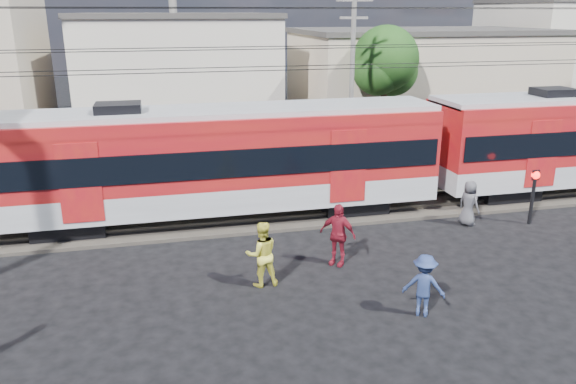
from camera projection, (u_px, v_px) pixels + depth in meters
name	position (u px, v px, depth m)	size (l,w,h in m)	color
ground	(318.00, 328.00, 13.73)	(120.00, 120.00, 0.00)	black
track_bed	(259.00, 216.00, 21.12)	(70.00, 3.40, 0.12)	#2D2823
rail_near	(263.00, 220.00, 20.39)	(70.00, 0.12, 0.12)	#59544C
rail_far	(256.00, 206.00, 21.78)	(70.00, 0.12, 0.12)	#59544C
commuter_train	(222.00, 157.00, 20.11)	(50.30, 3.08, 4.17)	black
building_midwest	(177.00, 70.00, 37.18)	(12.24, 12.24, 7.30)	beige
building_mideast	(419.00, 77.00, 38.04)	(16.32, 10.20, 6.30)	#BBA68F
building_east	(560.00, 54.00, 44.49)	(10.20, 10.20, 8.30)	beige
utility_pole_mid	(352.00, 72.00, 27.54)	(1.80, 0.24, 8.50)	slate
tree_near	(388.00, 63.00, 31.06)	(3.82, 3.64, 6.72)	#382619
pedestrian_b	(262.00, 254.00, 15.64)	(0.92, 0.72, 1.90)	#DAD444
pedestrian_c	(424.00, 285.00, 14.11)	(1.07, 0.61, 1.65)	navy
pedestrian_d	(338.00, 234.00, 16.94)	(1.14, 0.47, 1.94)	maroon
pedestrian_e	(469.00, 203.00, 20.14)	(0.81, 0.53, 1.66)	#4A494E
crossing_signal	(534.00, 187.00, 20.06)	(0.30, 0.30, 2.04)	black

